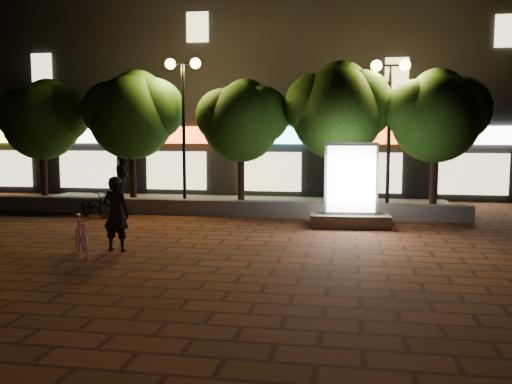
% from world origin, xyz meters
% --- Properties ---
extents(ground, '(80.00, 80.00, 0.00)m').
position_xyz_m(ground, '(0.00, 0.00, 0.00)').
color(ground, brown).
rests_on(ground, ground).
extents(retaining_wall, '(16.00, 0.45, 0.50)m').
position_xyz_m(retaining_wall, '(0.00, 4.00, 0.25)').
color(retaining_wall, slate).
rests_on(retaining_wall, ground).
extents(sidewalk, '(16.00, 5.00, 0.08)m').
position_xyz_m(sidewalk, '(0.00, 6.50, 0.04)').
color(sidewalk, slate).
rests_on(sidewalk, ground).
extents(building_block, '(28.00, 8.12, 11.30)m').
position_xyz_m(building_block, '(-0.01, 12.99, 5.00)').
color(building_block, black).
rests_on(building_block, ground).
extents(tree_far_left, '(3.36, 2.80, 4.63)m').
position_xyz_m(tree_far_left, '(-6.95, 5.46, 3.29)').
color(tree_far_left, black).
rests_on(tree_far_left, sidewalk).
extents(tree_left, '(3.60, 3.00, 4.89)m').
position_xyz_m(tree_left, '(-3.45, 5.46, 3.44)').
color(tree_left, black).
rests_on(tree_left, sidewalk).
extents(tree_mid, '(3.24, 2.70, 4.50)m').
position_xyz_m(tree_mid, '(0.55, 5.46, 3.22)').
color(tree_mid, black).
rests_on(tree_mid, sidewalk).
extents(tree_right, '(3.72, 3.10, 5.07)m').
position_xyz_m(tree_right, '(3.86, 5.46, 3.57)').
color(tree_right, black).
rests_on(tree_right, sidewalk).
extents(tree_far_right, '(3.48, 2.90, 4.76)m').
position_xyz_m(tree_far_right, '(7.05, 5.46, 3.37)').
color(tree_far_right, black).
rests_on(tree_far_right, sidewalk).
extents(street_lamp_left, '(1.26, 0.36, 5.18)m').
position_xyz_m(street_lamp_left, '(-1.50, 5.20, 4.03)').
color(street_lamp_left, black).
rests_on(street_lamp_left, sidewalk).
extents(street_lamp_right, '(1.26, 0.36, 4.98)m').
position_xyz_m(street_lamp_right, '(5.50, 5.20, 3.89)').
color(street_lamp_right, black).
rests_on(street_lamp_right, sidewalk).
extents(ad_kiosk, '(2.32, 1.28, 2.44)m').
position_xyz_m(ad_kiosk, '(4.28, 2.50, 0.98)').
color(ad_kiosk, slate).
rests_on(ad_kiosk, ground).
extents(scooter_pink, '(1.25, 1.47, 0.91)m').
position_xyz_m(scooter_pink, '(-1.57, -2.35, 0.46)').
color(scooter_pink, '#EA97CC').
rests_on(scooter_pink, ground).
extents(rider, '(0.66, 0.45, 1.74)m').
position_xyz_m(rider, '(-1.03, -1.71, 0.87)').
color(rider, black).
rests_on(rider, ground).
extents(scooter_parked, '(1.64, 1.35, 0.84)m').
position_xyz_m(scooter_parked, '(-3.83, 3.00, 0.42)').
color(scooter_parked, black).
rests_on(scooter_parked, ground).
extents(pedestrian, '(0.91, 1.06, 1.87)m').
position_xyz_m(pedestrian, '(-4.17, 6.23, 1.02)').
color(pedestrian, black).
rests_on(pedestrian, sidewalk).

